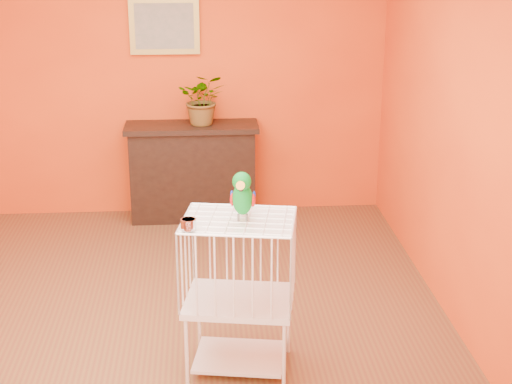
{
  "coord_description": "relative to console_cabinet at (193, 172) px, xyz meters",
  "views": [
    {
      "loc": [
        0.3,
        -4.86,
        2.62
      ],
      "look_at": [
        0.61,
        -0.64,
        1.16
      ],
      "focal_mm": 55.0,
      "sensor_mm": 36.0,
      "label": 1
    }
  ],
  "objects": [
    {
      "name": "parrot",
      "position": [
        0.31,
        -2.69,
        0.7
      ],
      "size": [
        0.16,
        0.28,
        0.31
      ],
      "rotation": [
        0.0,
        0.0,
        -0.16
      ],
      "color": "#59544C",
      "rests_on": "birdcage"
    },
    {
      "name": "framed_picture",
      "position": [
        -0.22,
        0.18,
        1.3
      ],
      "size": [
        0.62,
        0.04,
        0.5
      ],
      "color": "#A68F3B",
      "rests_on": "room_shell"
    },
    {
      "name": "console_cabinet",
      "position": [
        0.0,
        0.0,
        0.0
      ],
      "size": [
        1.2,
        0.43,
        0.89
      ],
      "color": "black",
      "rests_on": "ground"
    },
    {
      "name": "potted_plant",
      "position": [
        0.11,
        0.01,
        0.63
      ],
      "size": [
        0.46,
        0.5,
        0.36
      ],
      "primitive_type": "imported",
      "rotation": [
        0.0,
        0.0,
        -0.09
      ],
      "color": "#26722D",
      "rests_on": "console_cabinet"
    },
    {
      "name": "feed_cup",
      "position": [
        0.0,
        -2.81,
        0.58
      ],
      "size": [
        0.09,
        0.09,
        0.06
      ],
      "primitive_type": "cylinder",
      "color": "silver",
      "rests_on": "birdcage"
    },
    {
      "name": "room_shell",
      "position": [
        -0.22,
        -2.04,
        1.14
      ],
      "size": [
        4.5,
        4.5,
        4.5
      ],
      "color": "#EC5216",
      "rests_on": "ground"
    },
    {
      "name": "birdcage",
      "position": [
        0.29,
        -2.66,
        0.07
      ],
      "size": [
        0.71,
        0.59,
        0.99
      ],
      "rotation": [
        0.0,
        0.0,
        -0.17
      ],
      "color": "silver",
      "rests_on": "ground"
    },
    {
      "name": "ground",
      "position": [
        -0.22,
        -2.04,
        -0.45
      ],
      "size": [
        4.5,
        4.5,
        0.0
      ],
      "primitive_type": "plane",
      "color": "brown",
      "rests_on": "ground"
    }
  ]
}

